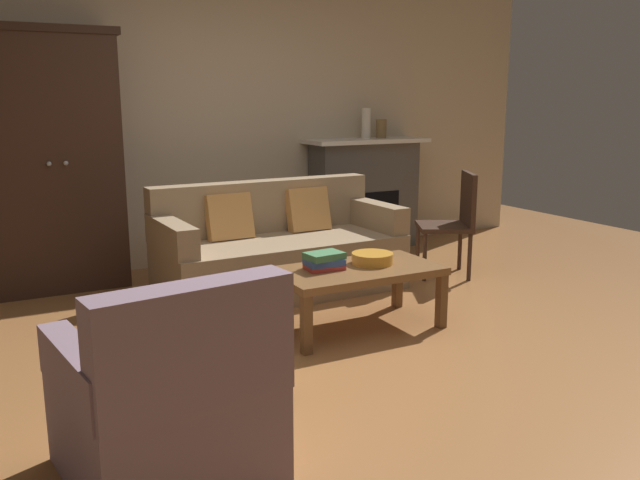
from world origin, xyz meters
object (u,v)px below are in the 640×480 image
at_px(mantel_vase_bronze, 381,129).
at_px(side_chair_wooden, 455,217).
at_px(fireplace, 364,193).
at_px(mantel_vase_cream, 366,123).
at_px(book_stack, 324,261).
at_px(dog, 247,340).
at_px(armchair_near_left, 170,405).
at_px(fruit_bowl, 372,258).
at_px(armoire, 53,161).
at_px(couch, 278,252).
at_px(coffee_table, 357,275).

relative_size(mantel_vase_bronze, side_chair_wooden, 0.21).
height_order(fireplace, mantel_vase_cream, mantel_vase_cream).
height_order(book_stack, mantel_vase_bronze, mantel_vase_bronze).
height_order(book_stack, dog, book_stack).
bearing_deg(armchair_near_left, dog, 48.99).
bearing_deg(mantel_vase_bronze, mantel_vase_cream, 180.00).
relative_size(book_stack, side_chair_wooden, 0.28).
relative_size(fruit_bowl, mantel_vase_bronze, 1.50).
height_order(armoire, fruit_bowl, armoire).
bearing_deg(couch, side_chair_wooden, -10.23).
bearing_deg(armchair_near_left, mantel_vase_cream, 47.88).
xyz_separation_m(armoire, dog, (0.64, -2.47, -0.79)).
relative_size(book_stack, mantel_vase_cream, 0.85).
bearing_deg(coffee_table, fireplace, 57.16).
height_order(book_stack, side_chair_wooden, side_chair_wooden).
relative_size(couch, dog, 3.80).
distance_m(coffee_table, armchair_near_left, 2.00).
height_order(armoire, coffee_table, armoire).
distance_m(book_stack, armchair_near_left, 1.88).
bearing_deg(mantel_vase_cream, dog, -132.43).
xyz_separation_m(couch, book_stack, (-0.12, -1.00, 0.16)).
distance_m(armoire, fruit_bowl, 2.69).
xyz_separation_m(fruit_bowl, dog, (-1.12, -0.52, -0.21)).
bearing_deg(armchair_near_left, armoire, 90.26).
bearing_deg(dog, mantel_vase_cream, 47.57).
distance_m(mantel_vase_cream, armchair_near_left, 4.48).
bearing_deg(mantel_vase_bronze, fruit_bowl, -124.26).
relative_size(side_chair_wooden, dog, 1.76).
xyz_separation_m(fireplace, mantel_vase_cream, (-0.00, -0.02, 0.70)).
distance_m(armoire, mantel_vase_bronze, 3.14).
height_order(coffee_table, book_stack, book_stack).
distance_m(coffee_table, mantel_vase_bronze, 2.69).
distance_m(fireplace, dog, 3.46).
height_order(mantel_vase_cream, mantel_vase_bronze, mantel_vase_cream).
xyz_separation_m(book_stack, dog, (-0.76, -0.54, -0.23)).
bearing_deg(fireplace, book_stack, -127.71).
distance_m(book_stack, mantel_vase_bronze, 2.74).
bearing_deg(coffee_table, fruit_bowl, 15.48).
distance_m(mantel_vase_cream, mantel_vase_bronze, 0.19).
xyz_separation_m(mantel_vase_cream, side_chair_wooden, (0.12, -1.27, -0.76)).
relative_size(coffee_table, mantel_vase_bronze, 5.84).
xyz_separation_m(coffee_table, mantel_vase_bronze, (1.52, 2.05, 0.85)).
bearing_deg(armoire, book_stack, -54.09).
distance_m(mantel_vase_cream, dog, 3.58).
height_order(mantel_vase_bronze, dog, mantel_vase_bronze).
bearing_deg(fruit_bowl, armchair_near_left, -144.74).
xyz_separation_m(mantel_vase_cream, mantel_vase_bronze, (0.18, 0.00, -0.06)).
bearing_deg(fireplace, fruit_bowl, -120.39).
xyz_separation_m(coffee_table, side_chair_wooden, (1.45, 0.78, 0.15)).
bearing_deg(mantel_vase_cream, mantel_vase_bronze, 0.00).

